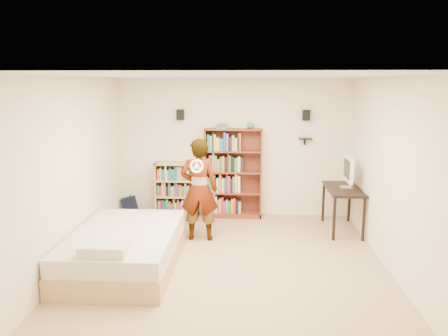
# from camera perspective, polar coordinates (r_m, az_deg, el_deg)

# --- Properties ---
(ground) EXTENTS (4.50, 5.00, 0.01)m
(ground) POSITION_cam_1_polar(r_m,az_deg,el_deg) (6.51, 0.75, -12.51)
(ground) COLOR tan
(ground) RESTS_ON ground
(room_shell) EXTENTS (4.52, 5.02, 2.71)m
(room_shell) POSITION_cam_1_polar(r_m,az_deg,el_deg) (6.02, 0.79, 3.04)
(room_shell) COLOR #F2E7CF
(room_shell) RESTS_ON ground
(crown_molding) EXTENTS (4.50, 5.00, 0.06)m
(crown_molding) POSITION_cam_1_polar(r_m,az_deg,el_deg) (5.96, 0.82, 11.71)
(crown_molding) COLOR silver
(crown_molding) RESTS_ON room_shell
(speaker_left) EXTENTS (0.14, 0.12, 0.20)m
(speaker_left) POSITION_cam_1_polar(r_m,az_deg,el_deg) (8.48, -5.72, 6.95)
(speaker_left) COLOR black
(speaker_left) RESTS_ON room_shell
(speaker_right) EXTENTS (0.14, 0.12, 0.20)m
(speaker_right) POSITION_cam_1_polar(r_m,az_deg,el_deg) (8.46, 10.69, 6.80)
(speaker_right) COLOR black
(speaker_right) RESTS_ON room_shell
(wall_shelf) EXTENTS (0.25, 0.16, 0.02)m
(wall_shelf) POSITION_cam_1_polar(r_m,az_deg,el_deg) (8.51, 10.57, 3.78)
(wall_shelf) COLOR black
(wall_shelf) RESTS_ON room_shell
(tall_bookshelf) EXTENTS (1.10, 0.32, 1.74)m
(tall_bookshelf) POSITION_cam_1_polar(r_m,az_deg,el_deg) (8.48, 1.22, -0.70)
(tall_bookshelf) COLOR brown
(tall_bookshelf) RESTS_ON ground
(low_bookshelf) EXTENTS (0.85, 0.32, 1.06)m
(low_bookshelf) POSITION_cam_1_polar(r_m,az_deg,el_deg) (8.66, -6.15, -2.82)
(low_bookshelf) COLOR tan
(low_bookshelf) RESTS_ON ground
(computer_desk) EXTENTS (0.57, 1.14, 0.78)m
(computer_desk) POSITION_cam_1_polar(r_m,az_deg,el_deg) (8.09, 15.19, -5.21)
(computer_desk) COLOR black
(computer_desk) RESTS_ON ground
(imac) EXTENTS (0.13, 0.56, 0.55)m
(imac) POSITION_cam_1_polar(r_m,az_deg,el_deg) (7.96, 15.76, -0.55)
(imac) COLOR white
(imac) RESTS_ON computer_desk
(daybed) EXTENTS (1.45, 2.24, 0.66)m
(daybed) POSITION_cam_1_polar(r_m,az_deg,el_deg) (6.50, -12.84, -9.69)
(daybed) COLOR beige
(daybed) RESTS_ON ground
(person) EXTENTS (0.63, 0.41, 1.72)m
(person) POSITION_cam_1_polar(r_m,az_deg,el_deg) (7.26, -3.25, -2.82)
(person) COLOR black
(person) RESTS_ON ground
(wii_wheel) EXTENTS (0.22, 0.08, 0.22)m
(wii_wheel) POSITION_cam_1_polar(r_m,az_deg,el_deg) (6.85, -3.59, 0.24)
(wii_wheel) COLOR white
(wii_wheel) RESTS_ON person
(navy_bag) EXTENTS (0.34, 0.25, 0.42)m
(navy_bag) POSITION_cam_1_polar(r_m,az_deg,el_deg) (8.80, -12.14, -4.96)
(navy_bag) COLOR black
(navy_bag) RESTS_ON ground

